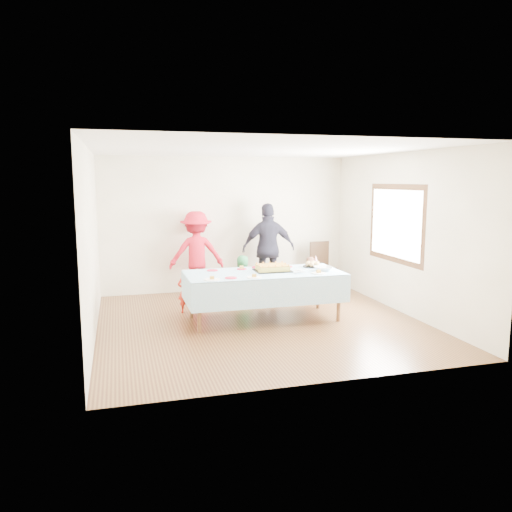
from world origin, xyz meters
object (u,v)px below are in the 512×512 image
(dining_chair, at_px, (322,263))
(birthday_cake, at_px, (272,268))
(adult_left, at_px, (197,253))
(party_table, at_px, (264,276))

(dining_chair, bearing_deg, birthday_cake, -137.23)
(dining_chair, bearing_deg, adult_left, 170.23)
(birthday_cake, bearing_deg, adult_left, 115.02)
(birthday_cake, height_order, adult_left, adult_left)
(party_table, distance_m, birthday_cake, 0.20)
(birthday_cake, relative_size, adult_left, 0.35)
(adult_left, bearing_deg, birthday_cake, 119.46)
(birthday_cake, height_order, dining_chair, dining_chair)
(party_table, bearing_deg, adult_left, 110.46)
(birthday_cake, xyz_separation_m, adult_left, (-0.93, 2.00, -0.01))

